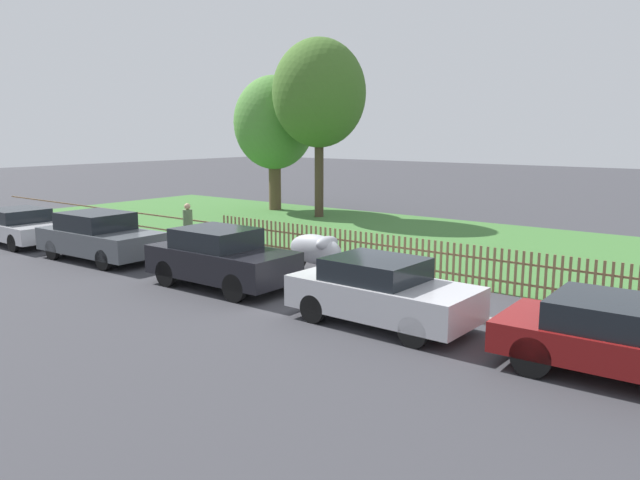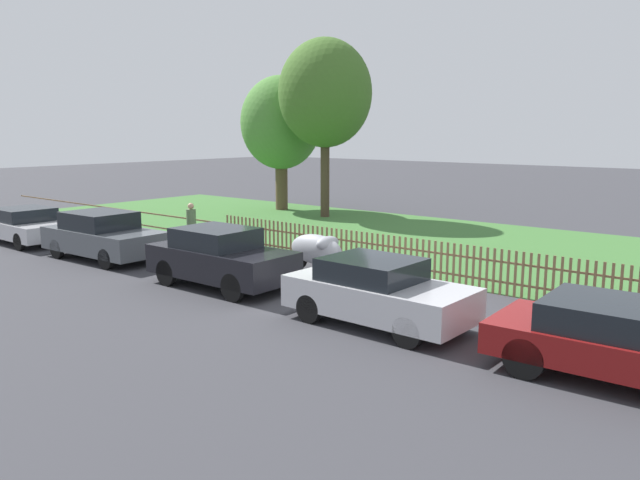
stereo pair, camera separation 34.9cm
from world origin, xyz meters
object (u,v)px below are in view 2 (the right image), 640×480
(parked_car_navy_estate, at_px, (220,257))
(pedestrian_near_fence, at_px, (191,223))
(parked_car_white_van, at_px, (617,339))
(tree_nearest_kerb, at_px, (281,123))
(tree_behind_motorcycle, at_px, (325,94))
(covered_motorcycle, at_px, (317,249))
(parked_car_silver_hatchback, at_px, (26,225))
(parked_car_black_saloon, at_px, (103,236))
(parked_car_red_compact, at_px, (377,292))

(parked_car_navy_estate, xyz_separation_m, pedestrian_near_fence, (-4.56, 2.79, 0.12))
(parked_car_white_van, bearing_deg, tree_nearest_kerb, 144.09)
(parked_car_navy_estate, relative_size, tree_behind_motorcycle, 0.49)
(covered_motorcycle, distance_m, tree_behind_motorcycle, 12.50)
(pedestrian_near_fence, bearing_deg, parked_car_silver_hatchback, -93.98)
(parked_car_black_saloon, bearing_deg, parked_car_silver_hatchback, 179.96)
(parked_car_silver_hatchback, xyz_separation_m, tree_nearest_kerb, (0.49, 12.72, 3.64))
(covered_motorcycle, distance_m, tree_nearest_kerb, 14.76)
(parked_car_silver_hatchback, height_order, tree_nearest_kerb, tree_nearest_kerb)
(parked_car_white_van, distance_m, tree_behind_motorcycle, 20.24)
(parked_car_red_compact, bearing_deg, tree_behind_motorcycle, 133.47)
(parked_car_navy_estate, height_order, tree_behind_motorcycle, tree_behind_motorcycle)
(parked_car_silver_hatchback, bearing_deg, covered_motorcycle, 15.49)
(covered_motorcycle, bearing_deg, parked_car_silver_hatchback, -163.10)
(parked_car_navy_estate, distance_m, covered_motorcycle, 2.94)
(parked_car_silver_hatchback, distance_m, pedestrian_near_fence, 6.22)
(parked_car_white_van, relative_size, pedestrian_near_fence, 2.55)
(parked_car_navy_estate, bearing_deg, tree_behind_motorcycle, 116.74)
(parked_car_red_compact, relative_size, covered_motorcycle, 1.97)
(parked_car_red_compact, xyz_separation_m, covered_motorcycle, (-3.99, 2.91, -0.04))
(parked_car_red_compact, bearing_deg, pedestrian_near_fence, 163.77)
(parked_car_black_saloon, xyz_separation_m, tree_behind_motorcycle, (-0.76, 11.84, 4.82))
(parked_car_navy_estate, xyz_separation_m, covered_motorcycle, (0.85, 2.81, -0.11))
(parked_car_white_van, distance_m, pedestrian_near_fence, 14.24)
(parked_car_red_compact, distance_m, covered_motorcycle, 4.94)
(tree_nearest_kerb, xyz_separation_m, pedestrian_near_fence, (5.01, -9.82, -3.39))
(tree_nearest_kerb, distance_m, pedestrian_near_fence, 11.53)
(parked_car_navy_estate, bearing_deg, tree_nearest_kerb, 126.43)
(parked_car_silver_hatchback, xyz_separation_m, pedestrian_near_fence, (5.50, 2.90, 0.25))
(parked_car_black_saloon, xyz_separation_m, parked_car_white_van, (14.83, -0.11, -0.07))
(parked_car_silver_hatchback, distance_m, tree_behind_motorcycle, 13.54)
(covered_motorcycle, distance_m, pedestrian_near_fence, 5.42)
(parked_car_silver_hatchback, height_order, parked_car_red_compact, parked_car_red_compact)
(parked_car_black_saloon, relative_size, tree_behind_motorcycle, 0.53)
(tree_behind_motorcycle, xyz_separation_m, pedestrian_near_fence, (1.63, -9.11, -4.67))
(parked_car_white_van, bearing_deg, pedestrian_near_fence, 166.30)
(parked_car_navy_estate, height_order, pedestrian_near_fence, pedestrian_near_fence)
(parked_car_white_van, height_order, covered_motorcycle, parked_car_white_van)
(parked_car_silver_hatchback, relative_size, covered_motorcycle, 1.96)
(tree_nearest_kerb, relative_size, pedestrian_near_fence, 4.21)
(parked_car_white_van, bearing_deg, parked_car_red_compact, 178.38)
(parked_car_black_saloon, height_order, tree_nearest_kerb, tree_nearest_kerb)
(parked_car_navy_estate, distance_m, parked_car_white_van, 9.39)
(parked_car_black_saloon, relative_size, tree_nearest_kerb, 0.64)
(parked_car_silver_hatchback, relative_size, parked_car_red_compact, 0.99)
(tree_behind_motorcycle, bearing_deg, parked_car_white_van, -37.47)
(parked_car_red_compact, height_order, parked_car_white_van, parked_car_red_compact)
(tree_behind_motorcycle, relative_size, pedestrian_near_fence, 5.10)
(parked_car_black_saloon, relative_size, covered_motorcycle, 2.16)
(parked_car_white_van, relative_size, covered_motorcycle, 2.05)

